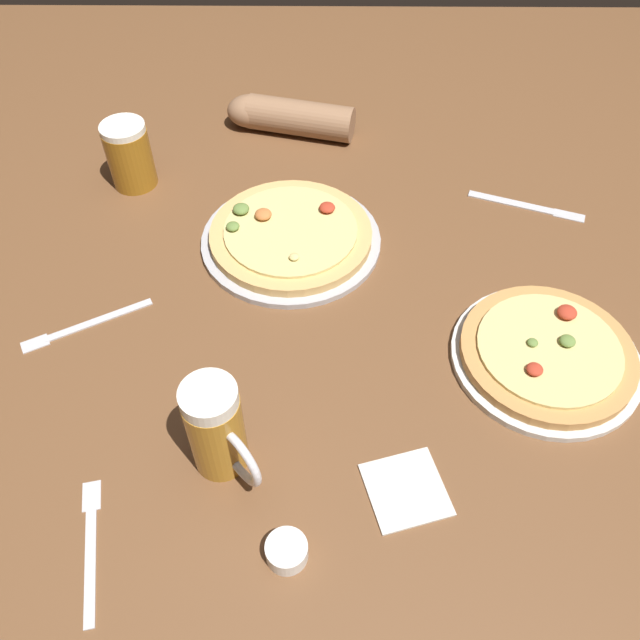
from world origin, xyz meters
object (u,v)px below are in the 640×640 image
(pizza_plate_far, at_px, (291,236))
(diner_arm, at_px, (286,116))
(ramekin_sauce, at_px, (287,551))
(napkin_folded, at_px, (406,489))
(knife_right, at_px, (527,206))
(fork_spare, at_px, (85,325))
(beer_mug_dark, at_px, (217,430))
(pizza_plate_near, at_px, (547,354))
(fork_left, at_px, (90,545))
(beer_mug_amber, at_px, (129,154))

(pizza_plate_far, relative_size, diner_arm, 1.18)
(pizza_plate_far, distance_m, ramekin_sauce, 0.60)
(pizza_plate_far, bearing_deg, napkin_folded, -70.36)
(knife_right, height_order, fork_spare, same)
(fork_spare, xyz_separation_m, diner_arm, (0.32, 0.58, 0.04))
(beer_mug_dark, height_order, diner_arm, beer_mug_dark)
(pizza_plate_near, distance_m, pizza_plate_far, 0.51)
(beer_mug_dark, relative_size, ramekin_sauce, 3.02)
(pizza_plate_far, relative_size, fork_left, 1.69)
(beer_mug_dark, distance_m, ramekin_sauce, 0.18)
(pizza_plate_far, xyz_separation_m, diner_arm, (-0.02, 0.37, 0.02))
(pizza_plate_near, xyz_separation_m, beer_mug_amber, (-0.75, 0.46, 0.05))
(fork_left, bearing_deg, diner_arm, 77.10)
(fork_spare, bearing_deg, beer_mug_dark, -43.66)
(pizza_plate_far, bearing_deg, pizza_plate_near, -33.09)
(beer_mug_dark, bearing_deg, ramekin_sauce, -55.07)
(ramekin_sauce, xyz_separation_m, fork_spare, (-0.36, 0.39, -0.01))
(napkin_folded, height_order, fork_left, napkin_folded)
(ramekin_sauce, bearing_deg, fork_spare, 132.72)
(beer_mug_amber, xyz_separation_m, ramekin_sauce, (0.35, -0.78, -0.05))
(ramekin_sauce, relative_size, fork_left, 0.28)
(beer_mug_dark, bearing_deg, beer_mug_amber, 111.16)
(knife_right, bearing_deg, ramekin_sauce, -122.50)
(beer_mug_dark, distance_m, beer_mug_amber, 0.69)
(napkin_folded, height_order, fork_spare, napkin_folded)
(ramekin_sauce, distance_m, napkin_folded, 0.19)
(knife_right, bearing_deg, beer_mug_dark, -133.92)
(pizza_plate_near, height_order, ramekin_sauce, pizza_plate_near)
(pizza_plate_far, height_order, ramekin_sauce, pizza_plate_far)
(ramekin_sauce, distance_m, fork_left, 0.26)
(beer_mug_amber, distance_m, knife_right, 0.80)
(beer_mug_dark, distance_m, fork_spare, 0.37)
(beer_mug_amber, relative_size, diner_arm, 0.49)
(ramekin_sauce, height_order, fork_left, ramekin_sauce)
(pizza_plate_near, height_order, knife_right, pizza_plate_near)
(fork_spare, bearing_deg, ramekin_sauce, -47.28)
(beer_mug_amber, bearing_deg, knife_right, -5.35)
(beer_mug_amber, distance_m, ramekin_sauce, 0.86)
(ramekin_sauce, relative_size, knife_right, 0.25)
(pizza_plate_far, height_order, napkin_folded, pizza_plate_far)
(pizza_plate_far, bearing_deg, fork_spare, -148.53)
(fork_left, xyz_separation_m, diner_arm, (0.22, 0.96, 0.04))
(beer_mug_dark, bearing_deg, napkin_folded, -9.87)
(beer_mug_dark, bearing_deg, pizza_plate_far, 80.18)
(beer_mug_dark, relative_size, fork_left, 0.84)
(beer_mug_dark, xyz_separation_m, knife_right, (0.55, 0.57, -0.08))
(beer_mug_dark, xyz_separation_m, napkin_folded, (0.26, -0.05, -0.08))
(beer_mug_dark, xyz_separation_m, fork_left, (-0.16, -0.13, -0.08))
(diner_arm, bearing_deg, pizza_plate_near, -55.22)
(fork_left, height_order, diner_arm, diner_arm)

